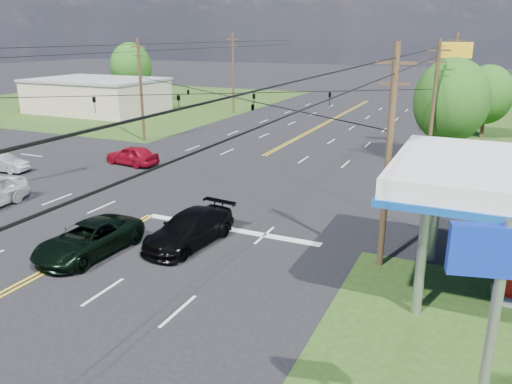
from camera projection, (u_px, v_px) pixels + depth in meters
The scene contains 21 objects.
ground at pixel (219, 180), 35.04m from camera, with size 280.00×280.00×0.00m, color black.
grass_nw at pixel (118, 101), 76.62m from camera, with size 46.00×48.00×0.03m, color #263B12.
stop_bar at pixel (230, 229), 26.13m from camera, with size 10.00×0.50×0.02m, color silver.
retail_nw at pixel (97, 96), 65.36m from camera, with size 16.00×11.00×4.00m, color #C0AE90.
pole_se at pixel (388, 157), 20.62m from camera, with size 1.60×0.28×9.50m.
pole_nw at pixel (141, 89), 46.50m from camera, with size 1.60×0.28×9.50m.
pole_ne at pixel (433, 104), 36.25m from camera, with size 1.60×0.28×9.50m.
pole_left_far at pixel (233, 73), 62.92m from camera, with size 1.60×0.28×10.00m.
pole_right_far at pixel (452, 80), 52.67m from camera, with size 1.60×0.28×10.00m.
span_wire_signals at pixel (217, 94), 33.23m from camera, with size 26.00×18.00×1.13m.
power_lines at pixel (200, 54), 30.71m from camera, with size 26.04×100.00×0.64m.
tree_right_a at pixel (451, 101), 38.47m from camera, with size 5.70×5.70×8.18m.
tree_right_b at pixel (487, 95), 48.10m from camera, with size 4.94×4.94×7.09m.
tree_far_l at pixel (131, 67), 73.87m from camera, with size 6.08×6.08×8.72m.
pickup_dkgreen at pixel (89, 239), 22.98m from camera, with size 2.52×5.46×1.52m, color black.
suv_black at pixel (190, 229), 24.09m from camera, with size 2.22×5.46×1.59m, color black.
sedan_silver at pixel (4, 163), 37.00m from camera, with size 1.34×3.85×1.27m, color #B9BABE.
sedan_red at pixel (132, 155), 38.91m from camera, with size 1.80×4.48×1.53m, color maroon.
polesign_se at pixel (497, 300), 9.22m from camera, with size 1.95×0.71×6.64m.
polesign_ne at pixel (454, 66), 40.68m from camera, with size 2.52×0.74×9.18m.
snowpile_b at pixel (0, 190), 32.82m from camera, with size 2.12×2.61×0.73m, color white.
Camera 1 is at (16.32, -17.57, 9.75)m, focal length 35.00 mm.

